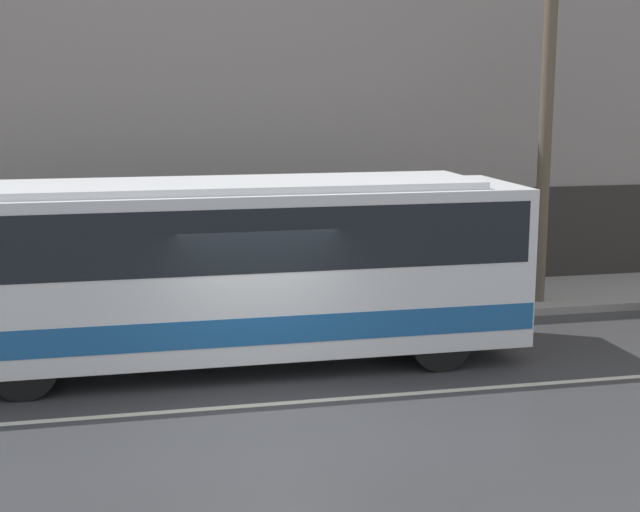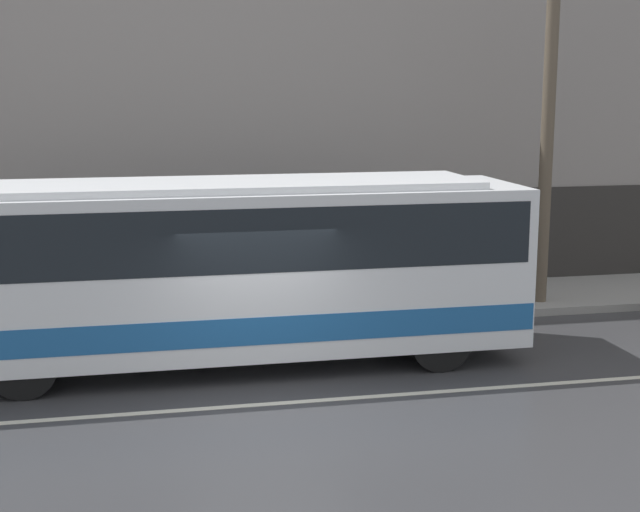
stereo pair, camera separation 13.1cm
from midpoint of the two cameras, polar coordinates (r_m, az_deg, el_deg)
The scene contains 6 objects.
ground_plane at distance 13.59m, azimuth -3.59°, elevation -9.46°, with size 60.00×60.00×0.00m, color #38383A.
sidewalk at distance 18.73m, azimuth -6.12°, elevation -3.54°, with size 60.00×2.89×0.16m.
building_facade at distance 19.74m, azimuth -6.90°, elevation 10.25°, with size 60.00×0.35×9.42m.
lane_stripe at distance 13.59m, azimuth -3.59°, elevation -9.45°, with size 54.00×0.14×0.01m.
transit_bus at distance 15.08m, azimuth -7.35°, elevation -0.47°, with size 10.70×2.55×3.15m.
utility_pole_near at distance 19.28m, azimuth 14.03°, elevation 7.43°, with size 0.27×0.27×7.02m.
Camera 1 is at (-1.94, -12.60, 4.69)m, focal length 50.00 mm.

